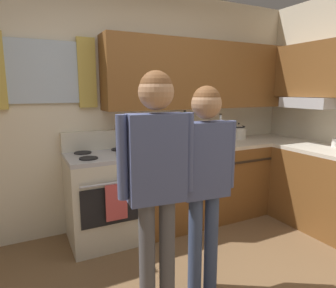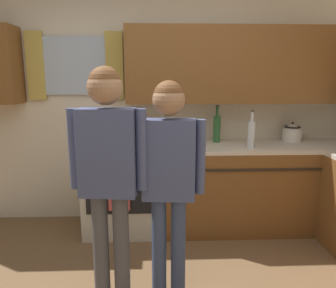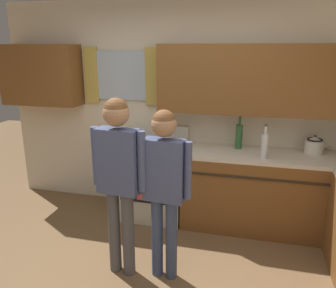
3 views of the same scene
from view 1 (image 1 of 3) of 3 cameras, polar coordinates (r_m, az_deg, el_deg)
name	(u,v)px [view 1 (image 1 of 3)]	position (r m, az deg, el deg)	size (l,w,h in m)	color
back_wall_unit	(126,95)	(3.27, -8.11, 9.31)	(4.60, 0.42, 2.60)	beige
kitchen_counter_run	(272,185)	(3.60, 19.45, -7.54)	(2.15, 2.21, 0.90)	brown
stove_oven	(106,195)	(3.10, -11.85, -9.74)	(0.76, 0.67, 1.10)	beige
bottle_tall_clear	(220,134)	(3.35, 10.06, 1.96)	(0.07, 0.07, 0.37)	silver
bottle_wine_green	(185,131)	(3.46, 3.26, 2.54)	(0.08, 0.08, 0.39)	#2D6633
mug_ceramic_white	(336,143)	(3.74, 29.78, 0.18)	(0.13, 0.08, 0.09)	white
stovetop_kettle	(239,131)	(3.95, 13.53, 2.43)	(0.27, 0.20, 0.21)	silver
adult_left	(157,168)	(1.89, -2.23, -4.63)	(0.51, 0.22, 1.64)	#4C4C51
adult_in_plaid	(205,168)	(2.12, 7.18, -4.57)	(0.48, 0.21, 1.55)	#38476B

